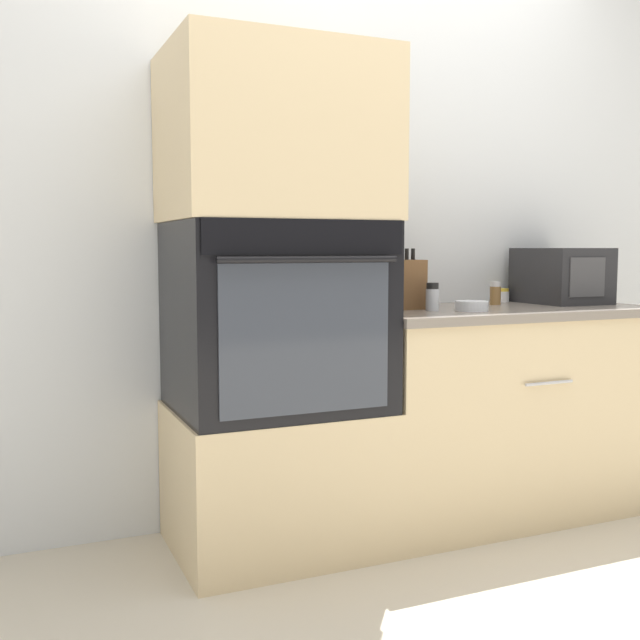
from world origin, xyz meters
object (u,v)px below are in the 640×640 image
knife_block (406,284)px  bowl (472,306)px  microwave (561,276)px  condiment_jar_mid (495,293)px  wall_oven (276,316)px  condiment_jar_near (503,295)px  condiment_jar_far (432,297)px

knife_block → bowl: 0.28m
microwave → condiment_jar_mid: microwave is taller
wall_oven → microwave: wall_oven is taller
condiment_jar_near → condiment_jar_mid: (-0.14, -0.13, 0.02)m
condiment_jar_near → condiment_jar_far: size_ratio=0.56×
microwave → knife_block: microwave is taller
microwave → condiment_jar_far: size_ratio=3.30×
condiment_jar_near → condiment_jar_far: 0.63m
condiment_jar_mid → condiment_jar_far: (-0.42, -0.16, 0.00)m
wall_oven → microwave: bearing=3.4°
condiment_jar_near → condiment_jar_far: condiment_jar_far is taller
condiment_jar_far → bowl: bearing=-23.0°
bowl → condiment_jar_mid: bearing=38.9°
microwave → condiment_jar_near: microwave is taller
knife_block → condiment_jar_near: (0.60, 0.17, -0.07)m
microwave → condiment_jar_near: 0.27m
bowl → condiment_jar_mid: size_ratio=1.28×
wall_oven → bowl: bearing=-7.9°
wall_oven → condiment_jar_mid: 1.06m
knife_block → condiment_jar_mid: size_ratio=2.40×
bowl → condiment_jar_near: 0.55m
wall_oven → condiment_jar_mid: wall_oven is taller
knife_block → microwave: bearing=0.1°
condiment_jar_far → wall_oven: bearing=175.7°
microwave → condiment_jar_far: bearing=-170.2°
condiment_jar_near → condiment_jar_mid: 0.19m
microwave → knife_block: size_ratio=1.49×
wall_oven → bowl: size_ratio=5.65×
microwave → condiment_jar_mid: 0.34m
condiment_jar_near → condiment_jar_mid: bearing=-136.1°
microwave → condiment_jar_far: 0.76m
bowl → condiment_jar_far: 0.16m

